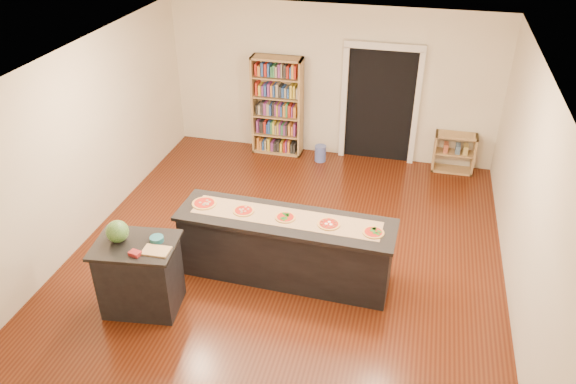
% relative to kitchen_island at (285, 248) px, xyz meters
% --- Properties ---
extents(room, '(6.00, 7.00, 2.80)m').
position_rel_kitchen_island_xyz_m(room, '(-0.10, 0.35, 0.93)').
color(room, beige).
rests_on(room, ground).
extents(doorway, '(1.40, 0.09, 2.21)m').
position_rel_kitchen_island_xyz_m(doorway, '(0.80, 3.81, 0.73)').
color(doorway, black).
rests_on(doorway, room).
extents(kitchen_island, '(2.84, 0.77, 0.94)m').
position_rel_kitchen_island_xyz_m(kitchen_island, '(0.00, 0.00, 0.00)').
color(kitchen_island, black).
rests_on(kitchen_island, ground).
extents(side_counter, '(0.98, 0.72, 0.97)m').
position_rel_kitchen_island_xyz_m(side_counter, '(-1.59, -1.01, 0.02)').
color(side_counter, black).
rests_on(side_counter, ground).
extents(bookshelf, '(0.93, 0.33, 1.87)m').
position_rel_kitchen_island_xyz_m(bookshelf, '(-1.07, 3.63, 0.46)').
color(bookshelf, tan).
rests_on(bookshelf, ground).
extents(low_shelf, '(0.72, 0.31, 0.72)m').
position_rel_kitchen_island_xyz_m(low_shelf, '(2.21, 3.64, -0.11)').
color(low_shelf, tan).
rests_on(low_shelf, ground).
extents(waste_bin, '(0.21, 0.21, 0.31)m').
position_rel_kitchen_island_xyz_m(waste_bin, '(-0.19, 3.45, -0.32)').
color(waste_bin, '#5264B7').
rests_on(waste_bin, ground).
extents(kraft_paper, '(2.48, 0.52, 0.00)m').
position_rel_kitchen_island_xyz_m(kraft_paper, '(0.00, 0.03, 0.47)').
color(kraft_paper, '#9A754F').
rests_on(kraft_paper, kitchen_island).
extents(watermelon, '(0.27, 0.27, 0.27)m').
position_rel_kitchen_island_xyz_m(watermelon, '(-1.80, -1.00, 0.63)').
color(watermelon, '#144214').
rests_on(watermelon, side_counter).
extents(cutting_board, '(0.33, 0.22, 0.02)m').
position_rel_kitchen_island_xyz_m(cutting_board, '(-1.27, -1.09, 0.51)').
color(cutting_board, tan).
rests_on(cutting_board, side_counter).
extents(package_red, '(0.15, 0.12, 0.05)m').
position_rel_kitchen_island_xyz_m(package_red, '(-1.48, -1.21, 0.52)').
color(package_red, maroon).
rests_on(package_red, side_counter).
extents(package_teal, '(0.16, 0.16, 0.06)m').
position_rel_kitchen_island_xyz_m(package_teal, '(-1.35, -0.90, 0.53)').
color(package_teal, '#195966').
rests_on(package_teal, side_counter).
extents(pizza_a, '(0.33, 0.33, 0.02)m').
position_rel_kitchen_island_xyz_m(pizza_a, '(-1.13, 0.08, 0.48)').
color(pizza_a, tan).
rests_on(pizza_a, kitchen_island).
extents(pizza_b, '(0.28, 0.28, 0.02)m').
position_rel_kitchen_island_xyz_m(pizza_b, '(-0.57, 0.03, 0.48)').
color(pizza_b, tan).
rests_on(pizza_b, kitchen_island).
extents(pizza_c, '(0.27, 0.27, 0.02)m').
position_rel_kitchen_island_xyz_m(pizza_c, '(0.00, 0.00, 0.48)').
color(pizza_c, tan).
rests_on(pizza_c, kitchen_island).
extents(pizza_d, '(0.28, 0.28, 0.02)m').
position_rel_kitchen_island_xyz_m(pizza_d, '(0.57, -0.01, 0.48)').
color(pizza_d, tan).
rests_on(pizza_d, kitchen_island).
extents(pizza_e, '(0.28, 0.28, 0.02)m').
position_rel_kitchen_island_xyz_m(pizza_e, '(1.13, -0.06, 0.48)').
color(pizza_e, tan).
rests_on(pizza_e, kitchen_island).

